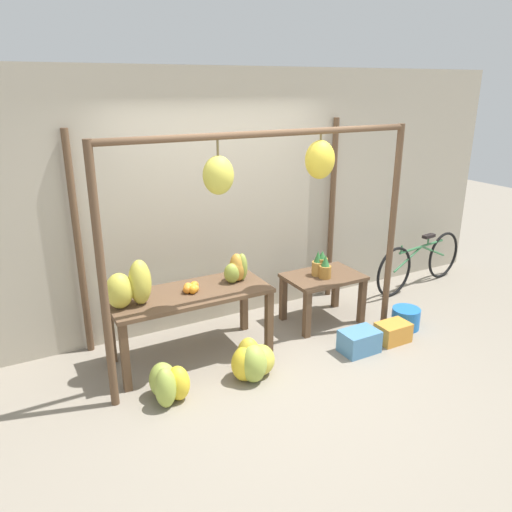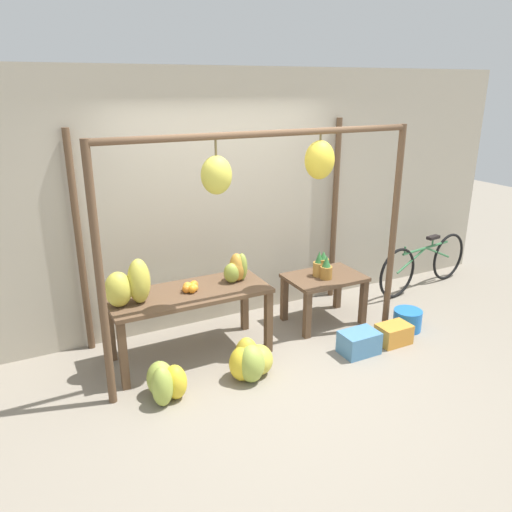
{
  "view_description": "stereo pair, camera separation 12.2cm",
  "coord_description": "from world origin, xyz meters",
  "px_view_note": "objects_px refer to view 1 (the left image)",
  "views": [
    {
      "loc": [
        -2.19,
        -3.5,
        2.63
      ],
      "look_at": [
        0.1,
        0.74,
        0.96
      ],
      "focal_mm": 35.0,
      "sensor_mm": 36.0,
      "label": 1
    },
    {
      "loc": [
        -2.08,
        -3.55,
        2.63
      ],
      "look_at": [
        0.1,
        0.74,
        0.96
      ],
      "focal_mm": 35.0,
      "sensor_mm": 36.0,
      "label": 2
    }
  ],
  "objects_px": {
    "pineapple_cluster": "(322,266)",
    "banana_pile_ground_left": "(168,383)",
    "parked_bicycle": "(420,262)",
    "blue_bucket": "(406,318)",
    "orange_pile": "(191,288)",
    "banana_pile_on_table": "(130,286)",
    "fruit_crate_white": "(359,341)",
    "papaya_pile": "(237,269)",
    "fruit_crate_purple": "(393,332)",
    "banana_pile_ground_right": "(252,361)"
  },
  "relations": [
    {
      "from": "blue_bucket",
      "to": "papaya_pile",
      "type": "relative_size",
      "value": 1.08
    },
    {
      "from": "papaya_pile",
      "to": "fruit_crate_white",
      "type": "bearing_deg",
      "value": -37.45
    },
    {
      "from": "banana_pile_on_table",
      "to": "papaya_pile",
      "type": "distance_m",
      "value": 1.12
    },
    {
      "from": "banana_pile_on_table",
      "to": "banana_pile_ground_right",
      "type": "distance_m",
      "value": 1.32
    },
    {
      "from": "banana_pile_on_table",
      "to": "papaya_pile",
      "type": "bearing_deg",
      "value": 4.33
    },
    {
      "from": "blue_bucket",
      "to": "banana_pile_ground_left",
      "type": "bearing_deg",
      "value": -179.22
    },
    {
      "from": "banana_pile_on_table",
      "to": "fruit_crate_white",
      "type": "xyz_separation_m",
      "value": [
        2.12,
        -0.69,
        -0.78
      ]
    },
    {
      "from": "banana_pile_ground_left",
      "to": "banana_pile_ground_right",
      "type": "bearing_deg",
      "value": -2.37
    },
    {
      "from": "orange_pile",
      "to": "pineapple_cluster",
      "type": "bearing_deg",
      "value": 0.84
    },
    {
      "from": "banana_pile_on_table",
      "to": "papaya_pile",
      "type": "relative_size",
      "value": 1.62
    },
    {
      "from": "banana_pile_on_table",
      "to": "parked_bicycle",
      "type": "distance_m",
      "value": 4.02
    },
    {
      "from": "parked_bicycle",
      "to": "orange_pile",
      "type": "bearing_deg",
      "value": -175.52
    },
    {
      "from": "orange_pile",
      "to": "blue_bucket",
      "type": "bearing_deg",
      "value": -13.71
    },
    {
      "from": "fruit_crate_white",
      "to": "blue_bucket",
      "type": "xyz_separation_m",
      "value": [
        0.81,
        0.17,
        -0.0
      ]
    },
    {
      "from": "banana_pile_ground_left",
      "to": "pineapple_cluster",
      "type": "bearing_deg",
      "value": 17.14
    },
    {
      "from": "pineapple_cluster",
      "to": "banana_pile_ground_left",
      "type": "relative_size",
      "value": 0.67
    },
    {
      "from": "banana_pile_ground_left",
      "to": "fruit_crate_white",
      "type": "distance_m",
      "value": 2.01
    },
    {
      "from": "pineapple_cluster",
      "to": "banana_pile_ground_right",
      "type": "bearing_deg",
      "value": -151.78
    },
    {
      "from": "pineapple_cluster",
      "to": "banana_pile_ground_left",
      "type": "height_order",
      "value": "pineapple_cluster"
    },
    {
      "from": "banana_pile_ground_right",
      "to": "papaya_pile",
      "type": "distance_m",
      "value": 0.96
    },
    {
      "from": "banana_pile_on_table",
      "to": "parked_bicycle",
      "type": "xyz_separation_m",
      "value": [
        3.97,
        0.31,
        -0.55
      ]
    },
    {
      "from": "banana_pile_ground_left",
      "to": "banana_pile_on_table",
      "type": "bearing_deg",
      "value": 102.27
    },
    {
      "from": "parked_bicycle",
      "to": "papaya_pile",
      "type": "distance_m",
      "value": 2.91
    },
    {
      "from": "orange_pile",
      "to": "papaya_pile",
      "type": "height_order",
      "value": "papaya_pile"
    },
    {
      "from": "banana_pile_on_table",
      "to": "parked_bicycle",
      "type": "bearing_deg",
      "value": 4.48
    },
    {
      "from": "banana_pile_ground_left",
      "to": "parked_bicycle",
      "type": "height_order",
      "value": "parked_bicycle"
    },
    {
      "from": "banana_pile_ground_left",
      "to": "fruit_crate_purple",
      "type": "height_order",
      "value": "banana_pile_ground_left"
    },
    {
      "from": "banana_pile_ground_left",
      "to": "blue_bucket",
      "type": "distance_m",
      "value": 2.81
    },
    {
      "from": "pineapple_cluster",
      "to": "fruit_crate_white",
      "type": "relative_size",
      "value": 0.76
    },
    {
      "from": "banana_pile_ground_left",
      "to": "banana_pile_ground_right",
      "type": "xyz_separation_m",
      "value": [
        0.81,
        -0.03,
        0.0
      ]
    },
    {
      "from": "parked_bicycle",
      "to": "blue_bucket",
      "type": "bearing_deg",
      "value": -141.37
    },
    {
      "from": "fruit_crate_purple",
      "to": "blue_bucket",
      "type": "bearing_deg",
      "value": 25.92
    },
    {
      "from": "fruit_crate_white",
      "to": "papaya_pile",
      "type": "height_order",
      "value": "papaya_pile"
    },
    {
      "from": "banana_pile_on_table",
      "to": "orange_pile",
      "type": "distance_m",
      "value": 0.62
    },
    {
      "from": "blue_bucket",
      "to": "fruit_crate_purple",
      "type": "relative_size",
      "value": 0.9
    },
    {
      "from": "parked_bicycle",
      "to": "banana_pile_ground_right",
      "type": "bearing_deg",
      "value": -163.45
    },
    {
      "from": "parked_bicycle",
      "to": "fruit_crate_purple",
      "type": "bearing_deg",
      "value": -144.22
    },
    {
      "from": "banana_pile_ground_right",
      "to": "papaya_pile",
      "type": "relative_size",
      "value": 1.8
    },
    {
      "from": "parked_bicycle",
      "to": "banana_pile_ground_left",
      "type": "bearing_deg",
      "value": -167.25
    },
    {
      "from": "pineapple_cluster",
      "to": "banana_pile_ground_right",
      "type": "height_order",
      "value": "pineapple_cluster"
    },
    {
      "from": "fruit_crate_white",
      "to": "banana_pile_on_table",
      "type": "bearing_deg",
      "value": 162.03
    },
    {
      "from": "banana_pile_ground_left",
      "to": "blue_bucket",
      "type": "bearing_deg",
      "value": 0.78
    },
    {
      "from": "fruit_crate_white",
      "to": "fruit_crate_purple",
      "type": "distance_m",
      "value": 0.46
    },
    {
      "from": "banana_pile_ground_right",
      "to": "orange_pile",
      "type": "bearing_deg",
      "value": 117.07
    },
    {
      "from": "banana_pile_ground_right",
      "to": "fruit_crate_purple",
      "type": "distance_m",
      "value": 1.66
    },
    {
      "from": "banana_pile_ground_right",
      "to": "blue_bucket",
      "type": "distance_m",
      "value": 2.01
    },
    {
      "from": "banana_pile_ground_left",
      "to": "fruit_crate_white",
      "type": "xyz_separation_m",
      "value": [
        2.0,
        -0.13,
        -0.05
      ]
    },
    {
      "from": "fruit_crate_purple",
      "to": "parked_bicycle",
      "type": "bearing_deg",
      "value": 35.78
    },
    {
      "from": "banana_pile_ground_left",
      "to": "fruit_crate_white",
      "type": "relative_size",
      "value": 1.13
    },
    {
      "from": "fruit_crate_white",
      "to": "parked_bicycle",
      "type": "distance_m",
      "value": 2.12
    }
  ]
}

